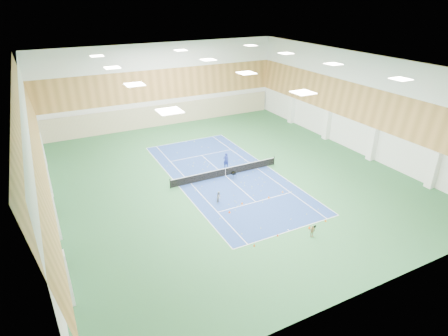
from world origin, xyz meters
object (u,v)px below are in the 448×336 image
object	(u,v)px
child_apron	(312,231)
ball_cart	(234,175)
tennis_net	(225,171)
child_court	(219,197)
coach	(226,160)

from	to	relation	value
child_apron	ball_cart	world-z (taller)	child_apron
tennis_net	child_court	bearing A→B (deg)	-123.51
tennis_net	child_court	world-z (taller)	child_court
tennis_net	ball_cart	size ratio (longest dim) A/B	15.98
child_apron	child_court	bearing A→B (deg)	140.30
coach	ball_cart	xyz separation A→B (m)	(-0.63, -3.01, -0.49)
child_apron	ball_cart	bearing A→B (deg)	116.48
tennis_net	child_apron	size ratio (longest dim) A/B	12.05
child_court	child_apron	distance (m)	9.56
tennis_net	child_apron	xyz separation A→B (m)	(1.17, -13.32, -0.02)
child_apron	coach	bearing A→B (deg)	113.47
child_apron	ball_cart	xyz separation A→B (m)	(-0.70, 12.29, -0.13)
tennis_net	coach	distance (m)	2.29
coach	ball_cart	world-z (taller)	coach
tennis_net	child_apron	bearing A→B (deg)	-84.99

